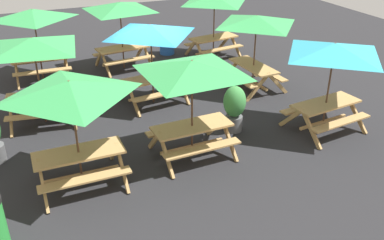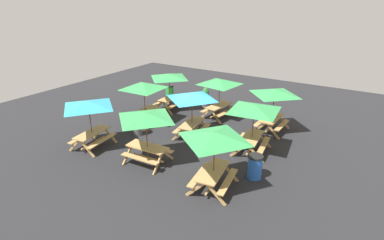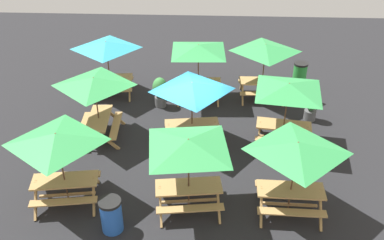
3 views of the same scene
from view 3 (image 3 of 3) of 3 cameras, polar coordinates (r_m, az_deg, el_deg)
ground_plane at (r=14.68m, az=-0.52°, el=-3.00°), size 27.37×27.37×0.00m
picnic_table_0 at (r=11.70m, az=-17.53°, el=-2.97°), size 2.28×2.28×2.34m
picnic_table_1 at (r=16.49m, az=0.86°, el=9.01°), size 2.83×2.83×2.34m
picnic_table_2 at (r=13.64m, az=0.00°, el=3.89°), size 2.26×2.26×2.34m
picnic_table_3 at (r=11.16m, az=13.80°, el=-4.20°), size 2.05×2.05×2.34m
picnic_table_4 at (r=10.95m, az=-0.48°, el=-3.90°), size 2.80×2.80×2.34m
picnic_table_5 at (r=14.32m, az=-12.89°, el=4.46°), size 2.13×2.13×2.34m
picnic_table_6 at (r=17.12m, az=-11.33°, el=9.27°), size 2.23×2.23×2.34m
picnic_table_7 at (r=16.77m, az=9.72°, el=8.96°), size 2.02×2.02×2.34m
picnic_table_8 at (r=13.93m, az=12.72°, el=3.67°), size 2.80×2.80×2.34m
trash_bin_blue at (r=11.46m, az=-10.70°, el=-12.35°), size 0.59×0.59×0.98m
trash_bin_green at (r=18.81m, az=14.18°, el=6.02°), size 0.59×0.59×0.98m
potted_plant_0 at (r=16.19m, az=15.65°, el=1.99°), size 0.45×0.45×1.28m
potted_plant_1 at (r=16.53m, az=-4.28°, el=3.92°), size 0.57×0.57×1.21m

